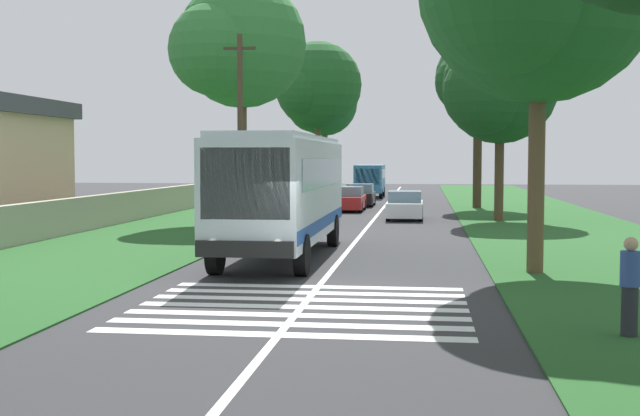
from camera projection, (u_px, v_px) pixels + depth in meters
ground at (315, 291)px, 19.10m from camera, size 160.00×160.00×0.00m
grass_verge_left at (169, 230)px, 34.98m from camera, size 120.00×8.00×0.04m
grass_verge_right at (568, 235)px, 32.94m from camera, size 120.00×8.00×0.04m
centre_line at (363, 233)px, 33.96m from camera, size 110.00×0.16×0.01m
coach_bus at (283, 188)px, 25.39m from camera, size 11.16×2.62×3.73m
zebra_crossing at (302, 307)px, 17.01m from camera, size 5.85×6.80×0.01m
trailing_car_0 at (405, 206)px, 41.44m from camera, size 4.30×1.78×1.43m
trailing_car_1 at (349, 200)px, 47.97m from camera, size 4.30×1.78×1.43m
trailing_car_2 at (360, 196)px, 53.07m from camera, size 4.30×1.78×1.43m
trailing_minibus_0 at (370, 178)px, 64.73m from camera, size 6.00×2.14×2.53m
roadside_tree_left_0 at (237, 47)px, 40.01m from camera, size 7.49×6.26×11.70m
roadside_tree_left_1 at (322, 105)px, 70.50m from camera, size 7.13×5.73×10.54m
roadside_tree_left_3 at (317, 87)px, 62.36m from camera, size 7.51×6.57×11.79m
roadside_tree_right_0 at (476, 81)px, 50.11m from camera, size 6.51×5.21×10.48m
roadside_tree_right_1 at (497, 90)px, 39.88m from camera, size 6.99×5.57×9.27m
utility_pole at (240, 128)px, 35.43m from camera, size 0.24×1.40×8.29m
roadside_wall at (133, 206)px, 40.31m from camera, size 70.00×0.40×1.42m
pedestrian at (630, 285)px, 14.01m from camera, size 0.34×0.34×1.69m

